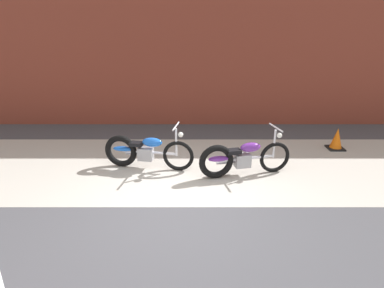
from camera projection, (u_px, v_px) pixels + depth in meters
name	position (u px, v px, depth m)	size (l,w,h in m)	color
ground_plane	(178.00, 207.00, 5.54)	(80.00, 80.00, 0.00)	#47474C
sidewalk_slab	(181.00, 166.00, 7.18)	(36.00, 3.50, 0.01)	#B2ADA3
brick_building_wall	(184.00, 49.00, 9.60)	(36.00, 0.50, 4.60)	brown
motorcycle_blue	(142.00, 151.00, 6.94)	(1.99, 0.67, 1.03)	black
motorcycle_purple	(239.00, 158.00, 6.58)	(1.98, 0.71, 1.03)	black
traffic_cone	(337.00, 140.00, 8.07)	(0.40, 0.40, 0.55)	orange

